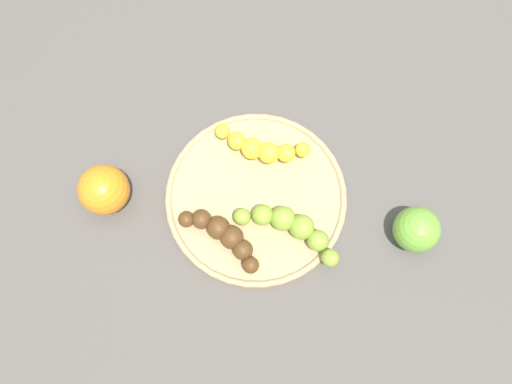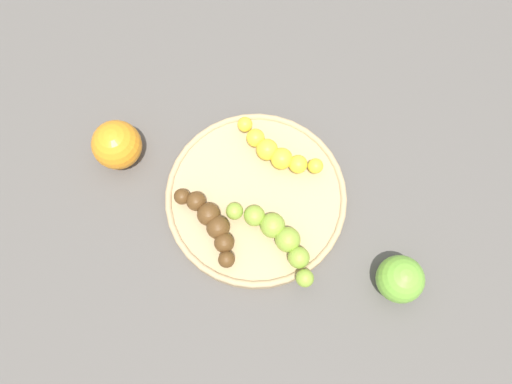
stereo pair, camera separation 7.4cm
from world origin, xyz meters
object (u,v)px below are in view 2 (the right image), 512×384
at_px(banana_yellow, 276,151).
at_px(orange_fruit, 117,145).
at_px(banana_green, 277,236).
at_px(apple_green, 400,279).
at_px(fruit_bowl, 256,197).
at_px(banana_overripe, 211,223).

xyz_separation_m(banana_yellow, orange_fruit, (0.05, 0.24, 0.00)).
height_order(banana_green, apple_green, apple_green).
distance_m(banana_yellow, banana_green, 0.13).
relative_size(banana_yellow, apple_green, 1.69).
bearing_deg(orange_fruit, fruit_bowl, -118.40).
relative_size(banana_yellow, orange_fruit, 1.51).
xyz_separation_m(banana_yellow, apple_green, (-0.22, -0.14, -0.00)).
xyz_separation_m(fruit_bowl, banana_yellow, (0.06, -0.04, 0.02)).
xyz_separation_m(banana_green, apple_green, (-0.09, -0.16, -0.00)).
xyz_separation_m(fruit_bowl, banana_overripe, (-0.04, 0.07, 0.02)).
distance_m(orange_fruit, apple_green, 0.46).
bearing_deg(banana_green, banana_yellow, 44.08).
bearing_deg(banana_overripe, fruit_bowl, -0.64).
height_order(fruit_bowl, banana_green, banana_green).
distance_m(banana_overripe, banana_green, 0.10).
distance_m(banana_yellow, apple_green, 0.26).
xyz_separation_m(banana_overripe, banana_green, (-0.03, -0.09, 0.00)).
xyz_separation_m(banana_yellow, banana_overripe, (-0.10, 0.11, 0.00)).
bearing_deg(banana_yellow, apple_green, 75.68).
bearing_deg(banana_yellow, fruit_bowl, 8.82).
bearing_deg(banana_overripe, orange_fruit, 104.44).
bearing_deg(orange_fruit, banana_green, -129.09).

